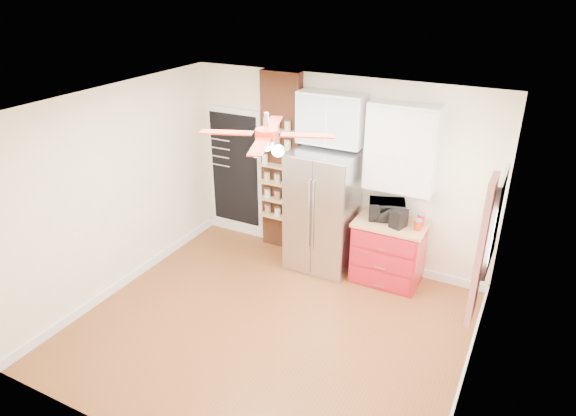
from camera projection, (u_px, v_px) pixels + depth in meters
The scene contains 21 objects.
floor at pixel (270, 328), 6.22m from camera, with size 4.50×4.50×0.00m, color brown.
ceiling at pixel (266, 108), 5.09m from camera, with size 4.50×4.50×0.00m, color white.
wall_back at pixel (337, 171), 7.27m from camera, with size 4.50×0.02×2.70m, color #FFF7CD.
wall_front at pixel (145, 331), 4.04m from camera, with size 4.50×0.02×2.70m, color #FFF7CD.
wall_left at pixel (116, 192), 6.59m from camera, with size 0.02×4.00×2.70m, color #FFF7CD.
wall_right at pixel (482, 280), 4.72m from camera, with size 0.02×4.00×2.70m, color #FFF7CD.
chalkboard at pixel (235, 170), 8.05m from camera, with size 0.95×0.05×1.95m.
brick_pillar at pixel (282, 164), 7.56m from camera, with size 0.60×0.16×2.70m, color brown.
fridge at pixel (323, 211), 7.19m from camera, with size 0.90×0.70×1.75m, color silver.
upper_glass_cabinet at pixel (331, 119), 6.81m from camera, with size 0.90×0.35×0.70m, color white.
red_cabinet at pixel (388, 251), 7.00m from camera, with size 0.94×0.64×0.90m.
upper_shelf_unit at pixel (401, 148), 6.54m from camera, with size 0.90×0.30×1.15m, color white.
window at pixel (496, 221), 5.37m from camera, with size 0.04×0.75×1.05m, color white.
curtain at pixel (481, 252), 4.99m from camera, with size 0.06×0.40×1.55m, color red.
ceiling_fan at pixel (267, 135), 5.20m from camera, with size 1.40×1.40×0.44m.
toaster_oven at pixel (387, 210), 6.85m from camera, with size 0.47×0.32×0.26m, color black.
coffee_maker at pixel (399, 218), 6.63m from camera, with size 0.17×0.20×0.25m, color black.
canister_left at pixel (418, 225), 6.58m from camera, with size 0.09×0.09×0.13m, color #A42909.
canister_right at pixel (421, 220), 6.69m from camera, with size 0.09×0.09×0.16m, color #AC092B.
pantry_jar_oats at pixel (265, 159), 7.48m from camera, with size 0.08×0.08×0.14m, color beige.
pantry_jar_beans at pixel (285, 163), 7.34m from camera, with size 0.09×0.09×0.13m, color #977C4D.
Camera 1 is at (2.50, -4.38, 3.93)m, focal length 32.00 mm.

